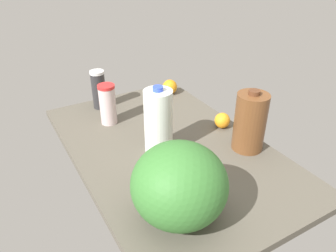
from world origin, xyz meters
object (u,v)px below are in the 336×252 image
object	(u,v)px
milk_jug	(158,122)
orange_loose	(222,120)
watermelon	(179,185)
orange_far_back	(170,87)
shaker_bottle	(99,89)
chocolate_milk_jug	(250,122)
tumbler_cup	(108,104)

from	to	relation	value
milk_jug	orange_loose	world-z (taller)	milk_jug
watermelon	orange_far_back	xyz separation A→B (cm)	(83.29, -45.49, -8.98)
shaker_bottle	orange_far_back	distance (cm)	40.75
chocolate_milk_jug	shaker_bottle	distance (cm)	78.76
shaker_bottle	orange_loose	xyz separation A→B (cm)	(-48.67, -41.98, -6.40)
chocolate_milk_jug	watermelon	xyz separation A→B (cm)	(-19.25, 45.79, 0.65)
tumbler_cup	orange_loose	bearing A→B (deg)	-124.95
shaker_bottle	orange_far_back	xyz separation A→B (cm)	(-3.48, -40.17, -5.92)
tumbler_cup	orange_far_back	distance (cm)	44.95
shaker_bottle	tumbler_cup	xyz separation A→B (cm)	(-17.91, 2.03, -0.27)
orange_far_back	shaker_bottle	bearing A→B (deg)	85.04
milk_jug	orange_loose	bearing A→B (deg)	-86.14
watermelon	shaker_bottle	xyz separation A→B (cm)	(86.77, -5.32, -3.06)
milk_jug	shaker_bottle	world-z (taller)	milk_jug
chocolate_milk_jug	orange_far_back	size ratio (longest dim) A/B	3.23
milk_jug	chocolate_milk_jug	bearing A→B (deg)	-116.23
watermelon	orange_loose	xyz separation A→B (cm)	(38.10, -47.30, -9.46)
milk_jug	orange_far_back	xyz separation A→B (cm)	(47.55, -33.16, -9.66)
chocolate_milk_jug	milk_jug	bearing A→B (deg)	63.77
orange_far_back	chocolate_milk_jug	bearing A→B (deg)	-179.73
chocolate_milk_jug	watermelon	distance (cm)	49.68
tumbler_cup	orange_far_back	xyz separation A→B (cm)	(14.43, -42.20, -5.65)
milk_jug	watermelon	size ratio (longest dim) A/B	0.98
milk_jug	tumbler_cup	distance (cm)	34.56
chocolate_milk_jug	orange_loose	size ratio (longest dim) A/B	3.65
milk_jug	shaker_bottle	xyz separation A→B (cm)	(51.03, 7.00, -3.75)
orange_far_back	watermelon	bearing A→B (deg)	151.36
orange_far_back	milk_jug	bearing A→B (deg)	145.11
shaker_bottle	orange_loose	bearing A→B (deg)	-139.22
orange_far_back	orange_loose	bearing A→B (deg)	-177.70
watermelon	tumbler_cup	world-z (taller)	watermelon
chocolate_milk_jug	orange_loose	bearing A→B (deg)	-4.58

